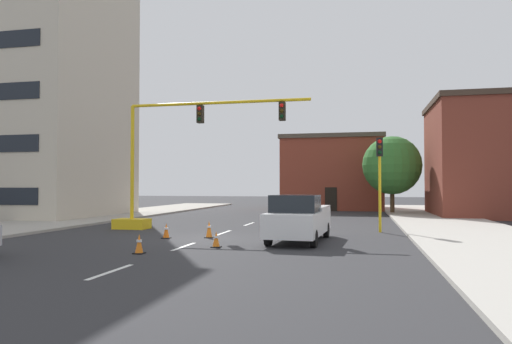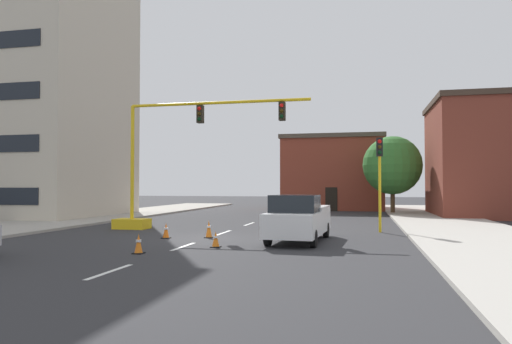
% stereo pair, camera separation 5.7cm
% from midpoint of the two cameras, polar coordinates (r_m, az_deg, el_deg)
% --- Properties ---
extents(ground_plane, '(160.00, 160.00, 0.00)m').
position_cam_midpoint_polar(ground_plane, '(21.63, -5.72, -7.92)').
color(ground_plane, '#2D2D30').
extents(sidewalk_left, '(6.00, 56.00, 0.14)m').
position_cam_midpoint_polar(sidewalk_left, '(34.03, -20.60, -5.40)').
color(sidewalk_left, '#9E998E').
rests_on(sidewalk_left, ground_plane).
extents(sidewalk_right, '(6.00, 56.00, 0.14)m').
position_cam_midpoint_polar(sidewalk_right, '(28.94, 22.79, -6.07)').
color(sidewalk_right, '#B2ADA3').
rests_on(sidewalk_right, ground_plane).
extents(lane_stripe_seg_1, '(0.16, 2.40, 0.01)m').
position_cam_midpoint_polar(lane_stripe_seg_1, '(13.90, -17.06, -11.38)').
color(lane_stripe_seg_1, silver).
rests_on(lane_stripe_seg_1, ground_plane).
extents(lane_stripe_seg_2, '(0.16, 2.40, 0.01)m').
position_cam_midpoint_polar(lane_stripe_seg_2, '(18.83, -8.64, -8.84)').
color(lane_stripe_seg_2, silver).
rests_on(lane_stripe_seg_2, ground_plane).
extents(lane_stripe_seg_3, '(0.16, 2.40, 0.01)m').
position_cam_midpoint_polar(lane_stripe_seg_3, '(24.00, -3.83, -7.29)').
color(lane_stripe_seg_3, silver).
rests_on(lane_stripe_seg_3, ground_plane).
extents(lane_stripe_seg_4, '(0.16, 2.40, 0.01)m').
position_cam_midpoint_polar(lane_stripe_seg_4, '(29.30, -0.76, -6.27)').
color(lane_stripe_seg_4, silver).
rests_on(lane_stripe_seg_4, ground_plane).
extents(lane_stripe_seg_5, '(0.16, 2.40, 0.01)m').
position_cam_midpoint_polar(lane_stripe_seg_5, '(34.66, 1.36, -5.55)').
color(lane_stripe_seg_5, silver).
rests_on(lane_stripe_seg_5, ground_plane).
extents(lane_stripe_seg_6, '(0.16, 2.40, 0.01)m').
position_cam_midpoint_polar(lane_stripe_seg_6, '(40.05, 2.90, -5.01)').
color(lane_stripe_seg_6, silver).
rests_on(lane_stripe_seg_6, ground_plane).
extents(building_tall_left, '(14.70, 11.57, 23.89)m').
position_cam_midpoint_polar(building_tall_left, '(41.90, -26.27, 11.76)').
color(building_tall_left, beige).
rests_on(building_tall_left, ground_plane).
extents(building_brick_center, '(9.96, 7.73, 7.26)m').
position_cam_midpoint_polar(building_brick_center, '(48.26, 9.35, -0.09)').
color(building_brick_center, brown).
rests_on(building_brick_center, ground_plane).
extents(traffic_signal_gantry, '(10.72, 1.20, 6.83)m').
position_cam_midpoint_polar(traffic_signal_gantry, '(26.23, -11.76, -1.66)').
color(traffic_signal_gantry, yellow).
rests_on(traffic_signal_gantry, ground_plane).
extents(traffic_light_pole_right, '(0.32, 0.47, 4.80)m').
position_cam_midpoint_polar(traffic_light_pole_right, '(24.86, 14.71, 1.09)').
color(traffic_light_pole_right, yellow).
rests_on(traffic_light_pole_right, ground_plane).
extents(tree_right_far, '(4.85, 4.85, 6.47)m').
position_cam_midpoint_polar(tree_right_far, '(40.92, 16.12, 0.77)').
color(tree_right_far, '#4C3823').
rests_on(tree_right_far, ground_plane).
extents(pickup_truck_white, '(2.30, 5.50, 1.99)m').
position_cam_midpoint_polar(pickup_truck_white, '(20.22, 5.25, -5.59)').
color(pickup_truck_white, white).
rests_on(pickup_truck_white, ground_plane).
extents(traffic_cone_roadside_a, '(0.36, 0.36, 0.62)m').
position_cam_midpoint_polar(traffic_cone_roadside_a, '(18.41, -4.78, -8.09)').
color(traffic_cone_roadside_a, black).
rests_on(traffic_cone_roadside_a, ground_plane).
extents(traffic_cone_roadside_b, '(0.36, 0.36, 0.70)m').
position_cam_midpoint_polar(traffic_cone_roadside_b, '(17.14, -13.85, -8.40)').
color(traffic_cone_roadside_b, black).
rests_on(traffic_cone_roadside_b, ground_plane).
extents(traffic_cone_roadside_c, '(0.36, 0.36, 0.69)m').
position_cam_midpoint_polar(traffic_cone_roadside_c, '(21.79, -10.70, -6.96)').
color(traffic_cone_roadside_c, black).
rests_on(traffic_cone_roadside_c, ground_plane).
extents(traffic_cone_roadside_d, '(0.36, 0.36, 0.79)m').
position_cam_midpoint_polar(traffic_cone_roadside_d, '(21.70, -5.61, -6.87)').
color(traffic_cone_roadside_d, black).
rests_on(traffic_cone_roadside_d, ground_plane).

